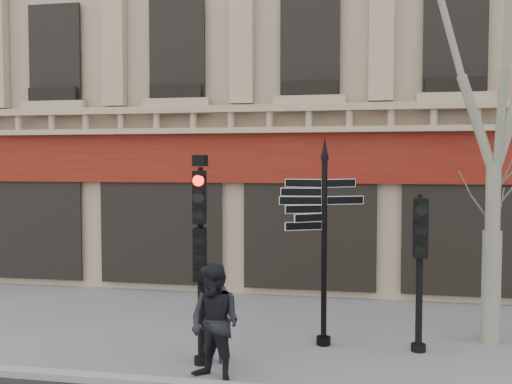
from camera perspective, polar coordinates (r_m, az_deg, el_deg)
ground at (r=10.35m, az=2.75°, el=-16.69°), size 80.00×80.00×0.00m
building at (r=22.85m, az=7.22°, el=16.91°), size 28.00×15.52×18.00m
fingerpost at (r=10.82m, az=6.85°, el=-1.34°), size 2.03×2.03×3.98m
traffic_signal_main at (r=9.79m, az=-5.57°, el=-4.10°), size 0.43×0.34×3.61m
traffic_signal_secondary at (r=10.87m, az=16.07°, el=-5.11°), size 0.48×0.35×2.83m
plane_tree at (r=12.01m, az=22.93°, el=14.33°), size 3.16×3.16×8.40m
pedestrian_a at (r=10.14m, az=-4.34°, el=-12.03°), size 0.73×0.61×1.71m
pedestrian_b at (r=9.28m, az=-4.13°, el=-12.93°), size 1.13×1.03×1.88m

